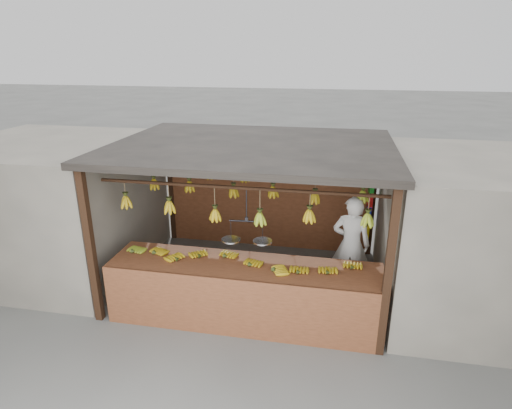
# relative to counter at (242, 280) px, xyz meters

# --- Properties ---
(ground) EXTENTS (80.00, 80.00, 0.00)m
(ground) POSITION_rel_counter_xyz_m (-0.10, 1.23, -0.72)
(ground) COLOR #5B5B57
(stall) EXTENTS (4.30, 3.30, 2.40)m
(stall) POSITION_rel_counter_xyz_m (-0.10, 1.56, 1.25)
(stall) COLOR black
(stall) RESTS_ON ground
(neighbor_left) EXTENTS (3.00, 3.00, 2.30)m
(neighbor_left) POSITION_rel_counter_xyz_m (-3.70, 1.23, 0.43)
(neighbor_left) COLOR slate
(neighbor_left) RESTS_ON ground
(neighbor_right) EXTENTS (3.00, 3.00, 2.30)m
(neighbor_right) POSITION_rel_counter_xyz_m (3.50, 1.23, 0.43)
(neighbor_right) COLOR slate
(neighbor_right) RESTS_ON ground
(counter) EXTENTS (3.87, 0.88, 0.96)m
(counter) POSITION_rel_counter_xyz_m (0.00, 0.00, 0.00)
(counter) COLOR brown
(counter) RESTS_ON ground
(hanging_bananas) EXTENTS (3.58, 2.25, 0.39)m
(hanging_bananas) POSITION_rel_counter_xyz_m (-0.10, 1.24, 0.90)
(hanging_bananas) COLOR #B18E12
(hanging_bananas) RESTS_ON ground
(balance_scale) EXTENTS (0.71, 0.30, 0.79)m
(balance_scale) POSITION_rel_counter_xyz_m (0.02, 0.23, 0.55)
(balance_scale) COLOR black
(balance_scale) RESTS_ON ground
(vendor) EXTENTS (0.63, 0.44, 1.64)m
(vendor) POSITION_rel_counter_xyz_m (1.50, 1.27, 0.10)
(vendor) COLOR white
(vendor) RESTS_ON ground
(bag_bundles) EXTENTS (0.08, 0.26, 1.26)m
(bag_bundles) POSITION_rel_counter_xyz_m (1.84, 2.58, 0.27)
(bag_bundles) COLOR #199926
(bag_bundles) RESTS_ON ground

